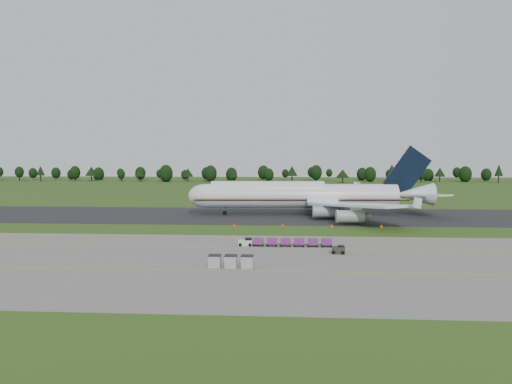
# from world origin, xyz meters

# --- Properties ---
(ground) EXTENTS (600.00, 600.00, 0.00)m
(ground) POSITION_xyz_m (0.00, 0.00, 0.00)
(ground) COLOR #294A16
(ground) RESTS_ON ground
(apron) EXTENTS (300.00, 52.00, 0.06)m
(apron) POSITION_xyz_m (0.00, -34.00, 0.03)
(apron) COLOR slate
(apron) RESTS_ON ground
(taxiway) EXTENTS (300.00, 40.00, 0.08)m
(taxiway) POSITION_xyz_m (0.00, 28.00, 0.04)
(taxiway) COLOR black
(taxiway) RESTS_ON ground
(apron_markings) EXTENTS (300.00, 30.20, 0.01)m
(apron_markings) POSITION_xyz_m (0.00, -26.98, 0.06)
(apron_markings) COLOR #DFA20D
(apron_markings) RESTS_ON apron
(tree_line) EXTENTS (526.00, 23.52, 11.91)m
(tree_line) POSITION_xyz_m (-4.87, 220.72, 5.90)
(tree_line) COLOR black
(tree_line) RESTS_ON ground
(aircraft) EXTENTS (69.49, 67.69, 19.53)m
(aircraft) POSITION_xyz_m (12.52, 30.14, 5.58)
(aircraft) COLOR silver
(aircraft) RESTS_ON ground
(baggage_train) EXTENTS (17.02, 1.54, 1.48)m
(baggage_train) POSITION_xyz_m (7.12, -19.90, 0.87)
(baggage_train) COLOR silver
(baggage_train) RESTS_ON apron
(utility_cart) EXTENTS (2.34, 1.63, 1.19)m
(utility_cart) POSITION_xyz_m (16.37, -26.26, 0.64)
(utility_cart) COLOR #2B3223
(utility_cart) RESTS_ON apron
(uld_row) EXTENTS (6.64, 1.84, 1.81)m
(uld_row) POSITION_xyz_m (-0.43, -37.89, 0.97)
(uld_row) COLOR #A1A1A1
(uld_row) RESTS_ON apron
(edge_markers) EXTENTS (34.53, 0.30, 0.60)m
(edge_markers) POSITION_xyz_m (12.25, 5.47, 0.27)
(edge_markers) COLOR #F55707
(edge_markers) RESTS_ON ground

